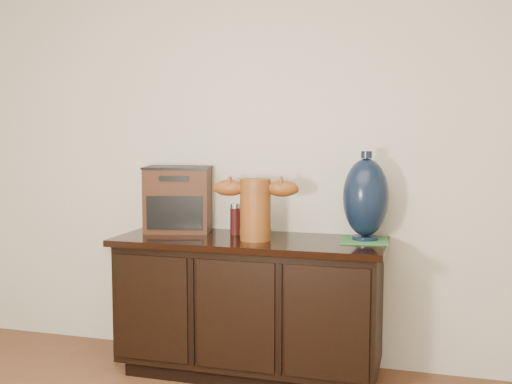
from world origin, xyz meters
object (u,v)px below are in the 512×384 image
(sideboard, at_px, (250,305))
(spray_can, at_px, (235,219))
(lamp_base, at_px, (366,198))
(tv_radio, at_px, (179,199))
(terracotta_vessel, at_px, (255,206))

(sideboard, height_order, spray_can, spray_can)
(sideboard, xyz_separation_m, lamp_base, (0.61, 0.09, 0.60))
(sideboard, distance_m, lamp_base, 0.86)
(sideboard, height_order, tv_radio, tv_radio)
(spray_can, bearing_deg, terracotta_vessel, -42.85)
(sideboard, relative_size, tv_radio, 3.37)
(terracotta_vessel, relative_size, spray_can, 2.67)
(sideboard, bearing_deg, spray_can, 137.41)
(terracotta_vessel, height_order, lamp_base, lamp_base)
(spray_can, bearing_deg, sideboard, -42.59)
(terracotta_vessel, height_order, spray_can, terracotta_vessel)
(terracotta_vessel, relative_size, lamp_base, 1.00)
(tv_radio, bearing_deg, lamp_base, -15.27)
(terracotta_vessel, relative_size, tv_radio, 1.07)
(terracotta_vessel, height_order, tv_radio, tv_radio)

